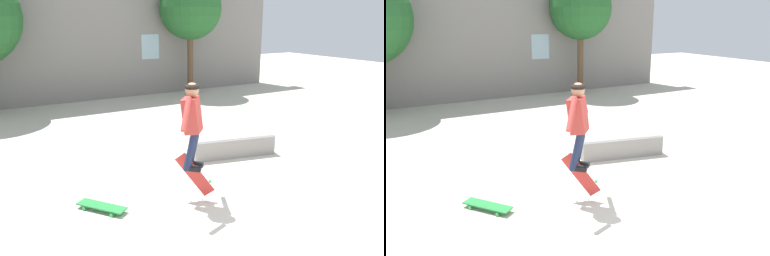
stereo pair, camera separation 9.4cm
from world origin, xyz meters
TOP-DOWN VIEW (x-y plane):
  - ground_plane at (0.00, 0.00)m, footprint 40.00×40.00m
  - building_backdrop at (0.03, 9.36)m, footprint 16.44×0.52m
  - tree_right at (3.88, 8.50)m, footprint 2.29×2.29m
  - skate_ledge at (1.35, 2.19)m, footprint 1.83×0.86m
  - skater at (-0.42, 0.80)m, footprint 0.84×0.91m
  - skateboard_flipping at (-0.36, 0.81)m, footprint 0.48×0.46m
  - skateboard_resting at (-1.77, 1.20)m, footprint 0.66×0.77m

SIDE VIEW (x-z plane):
  - ground_plane at x=0.00m, z-range 0.00..0.00m
  - skateboard_resting at x=-1.77m, z-range 0.03..0.11m
  - skate_ledge at x=1.35m, z-range 0.00..0.42m
  - skateboard_flipping at x=-0.36m, z-range 0.07..0.79m
  - skater at x=-0.42m, z-range 0.68..2.03m
  - building_backdrop at x=0.03m, z-range -0.56..5.54m
  - tree_right at x=3.88m, z-range 0.99..5.30m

